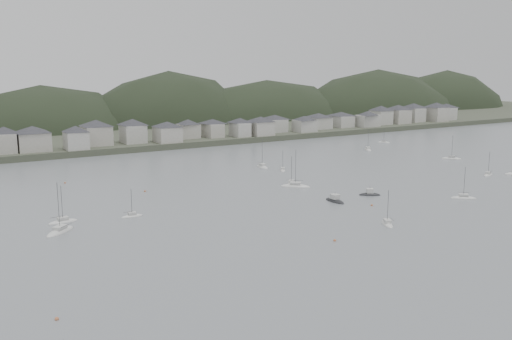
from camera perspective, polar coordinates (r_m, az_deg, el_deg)
ground at (r=134.53m, az=16.93°, el=-7.56°), size 900.00×900.00×0.00m
far_shore_land at (r=393.42m, az=-16.89°, el=4.41°), size 900.00×250.00×3.00m
forested_ridge at (r=371.67m, az=-15.07°, el=2.17°), size 851.55×103.94×102.57m
waterfront_town at (r=307.14m, az=-2.40°, el=4.58°), size 451.48×28.46×12.92m
moored_fleet at (r=182.34m, az=1.07°, el=-2.30°), size 254.14×177.44×14.03m
motor_launch_near at (r=182.73m, az=11.55°, el=-2.45°), size 7.16×5.87×3.67m
motor_launch_far at (r=172.43m, az=8.06°, el=-3.12°), size 2.98×8.15×3.94m
mooring_buoys at (r=158.41m, az=3.74°, el=-4.32°), size 167.38×136.65×0.70m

